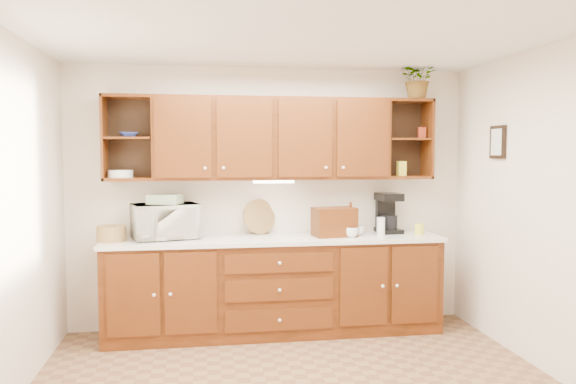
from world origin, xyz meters
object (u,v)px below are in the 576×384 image
object	(u,v)px
potted_plant	(419,79)
microwave	(165,221)
bread_box	(334,222)
coffee_maker	(388,213)

from	to	relation	value
potted_plant	microwave	bearing A→B (deg)	-179.51
bread_box	potted_plant	bearing A→B (deg)	-0.91
microwave	potted_plant	distance (m)	2.87
bread_box	coffee_maker	xyz separation A→B (m)	(0.60, 0.18, 0.05)
potted_plant	coffee_maker	bearing A→B (deg)	169.80
coffee_maker	potted_plant	distance (m)	1.39
coffee_maker	potted_plant	world-z (taller)	potted_plant
microwave	coffee_maker	xyz separation A→B (m)	(2.22, 0.07, 0.03)
coffee_maker	potted_plant	xyz separation A→B (m)	(0.29, -0.05, 1.36)
bread_box	coffee_maker	size ratio (longest dim) A/B	0.99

